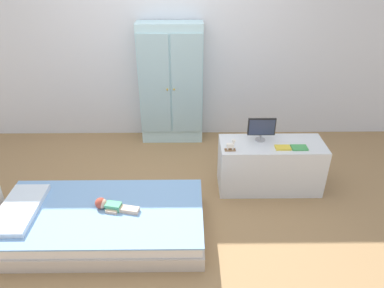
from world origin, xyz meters
TOP-DOWN VIEW (x-y plane):
  - ground_plane at (0.00, 0.00)m, footprint 10.00×10.00m
  - back_wall at (0.00, 1.57)m, footprint 6.40×0.05m
  - bed at (-0.49, -0.34)m, footprint 1.78×0.91m
  - pillow at (-1.18, -0.34)m, footprint 0.32×0.65m
  - doll at (-0.42, -0.31)m, footprint 0.39×0.16m
  - wardrobe at (0.07, 1.39)m, footprint 0.76×0.30m
  - tv_stand at (1.11, 0.32)m, footprint 1.04×0.42m
  - tv_monitor at (1.00, 0.39)m, footprint 0.27×0.10m
  - rocking_horse_toy at (0.68, 0.20)m, footprint 0.10×0.04m
  - book_yellow at (1.18, 0.23)m, footprint 0.15×0.09m
  - book_green at (1.34, 0.23)m, footprint 0.15×0.10m

SIDE VIEW (x-z plane):
  - ground_plane at x=0.00m, z-range -0.02..0.00m
  - bed at x=-0.49m, z-range 0.00..0.24m
  - tv_stand at x=1.11m, z-range 0.00..0.52m
  - pillow at x=-1.18m, z-range 0.25..0.29m
  - doll at x=-0.42m, z-range 0.23..0.33m
  - book_green at x=1.34m, z-range 0.52..0.54m
  - book_yellow at x=1.18m, z-range 0.52..0.54m
  - rocking_horse_toy at x=0.68m, z-range 0.52..0.64m
  - tv_monitor at x=1.00m, z-range 0.54..0.78m
  - wardrobe at x=0.07m, z-range 0.00..1.48m
  - back_wall at x=0.00m, z-range 0.00..2.70m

